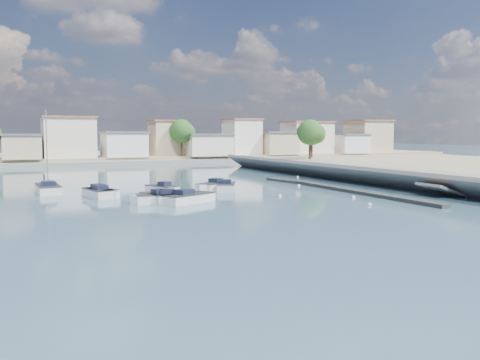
{
  "coord_description": "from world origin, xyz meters",
  "views": [
    {
      "loc": [
        -26.77,
        -36.76,
        6.32
      ],
      "look_at": [
        -4.2,
        14.72,
        1.4
      ],
      "focal_mm": 40.0,
      "sensor_mm": 36.0,
      "label": 1
    }
  ],
  "objects_px": {
    "motorboat_d": "(213,187)",
    "motorboat_e": "(98,193)",
    "motorboat_c": "(159,199)",
    "motorboat_h": "(190,198)",
    "motorboat_g": "(102,193)",
    "motorboat_b": "(226,187)",
    "sailboat": "(48,189)",
    "motorboat_f": "(161,190)",
    "motorboat_a": "(155,198)"
  },
  "relations": [
    {
      "from": "motorboat_d",
      "to": "sailboat",
      "type": "xyz_separation_m",
      "value": [
        -17.0,
        5.07,
        0.03
      ]
    },
    {
      "from": "motorboat_f",
      "to": "motorboat_g",
      "type": "distance_m",
      "value": 6.37
    },
    {
      "from": "motorboat_c",
      "to": "motorboat_d",
      "type": "xyz_separation_m",
      "value": [
        8.38,
        8.56,
        -0.0
      ]
    },
    {
      "from": "motorboat_b",
      "to": "motorboat_h",
      "type": "xyz_separation_m",
      "value": [
        -6.94,
        -8.22,
        0.0
      ]
    },
    {
      "from": "motorboat_e",
      "to": "sailboat",
      "type": "xyz_separation_m",
      "value": [
        -4.26,
        6.55,
        0.03
      ]
    },
    {
      "from": "motorboat_a",
      "to": "motorboat_f",
      "type": "distance_m",
      "value": 7.5
    },
    {
      "from": "motorboat_b",
      "to": "sailboat",
      "type": "distance_m",
      "value": 19.24
    },
    {
      "from": "motorboat_c",
      "to": "motorboat_d",
      "type": "relative_size",
      "value": 1.08
    },
    {
      "from": "motorboat_d",
      "to": "sailboat",
      "type": "height_order",
      "value": "sailboat"
    },
    {
      "from": "motorboat_e",
      "to": "motorboat_b",
      "type": "bearing_deg",
      "value": 2.16
    },
    {
      "from": "motorboat_c",
      "to": "sailboat",
      "type": "bearing_deg",
      "value": 122.32
    },
    {
      "from": "motorboat_g",
      "to": "motorboat_b",
      "type": "bearing_deg",
      "value": 3.22
    },
    {
      "from": "motorboat_b",
      "to": "motorboat_f",
      "type": "bearing_deg",
      "value": 177.8
    },
    {
      "from": "sailboat",
      "to": "motorboat_d",
      "type": "bearing_deg",
      "value": -16.6
    },
    {
      "from": "motorboat_g",
      "to": "motorboat_h",
      "type": "distance_m",
      "value": 10.04
    },
    {
      "from": "motorboat_a",
      "to": "motorboat_g",
      "type": "distance_m",
      "value": 7.15
    },
    {
      "from": "motorboat_d",
      "to": "sailboat",
      "type": "bearing_deg",
      "value": 163.4
    },
    {
      "from": "motorboat_a",
      "to": "motorboat_b",
      "type": "relative_size",
      "value": 0.92
    },
    {
      "from": "motorboat_f",
      "to": "motorboat_a",
      "type": "bearing_deg",
      "value": -109.08
    },
    {
      "from": "motorboat_d",
      "to": "motorboat_e",
      "type": "height_order",
      "value": "same"
    },
    {
      "from": "motorboat_f",
      "to": "motorboat_g",
      "type": "relative_size",
      "value": 0.92
    },
    {
      "from": "motorboat_b",
      "to": "motorboat_g",
      "type": "xyz_separation_m",
      "value": [
        -13.66,
        -0.77,
        0.0
      ]
    },
    {
      "from": "motorboat_h",
      "to": "motorboat_d",
      "type": "bearing_deg",
      "value": 58.33
    },
    {
      "from": "motorboat_a",
      "to": "motorboat_h",
      "type": "distance_m",
      "value": 3.22
    },
    {
      "from": "sailboat",
      "to": "motorboat_g",
      "type": "bearing_deg",
      "value": -55.82
    },
    {
      "from": "motorboat_g",
      "to": "motorboat_e",
      "type": "bearing_deg",
      "value": 146.11
    },
    {
      "from": "motorboat_c",
      "to": "motorboat_f",
      "type": "relative_size",
      "value": 1.18
    },
    {
      "from": "motorboat_g",
      "to": "motorboat_d",
      "type": "bearing_deg",
      "value": 7.93
    },
    {
      "from": "motorboat_a",
      "to": "motorboat_g",
      "type": "height_order",
      "value": "same"
    },
    {
      "from": "motorboat_a",
      "to": "motorboat_b",
      "type": "height_order",
      "value": "same"
    },
    {
      "from": "motorboat_c",
      "to": "motorboat_g",
      "type": "distance_m",
      "value": 7.92
    },
    {
      "from": "motorboat_a",
      "to": "motorboat_d",
      "type": "bearing_deg",
      "value": 42.21
    },
    {
      "from": "sailboat",
      "to": "motorboat_b",
      "type": "bearing_deg",
      "value": -18.24
    },
    {
      "from": "motorboat_d",
      "to": "motorboat_g",
      "type": "relative_size",
      "value": 1.0
    },
    {
      "from": "motorboat_d",
      "to": "motorboat_f",
      "type": "xyz_separation_m",
      "value": [
        -6.1,
        -0.67,
        0.0
      ]
    },
    {
      "from": "motorboat_f",
      "to": "motorboat_g",
      "type": "xyz_separation_m",
      "value": [
        -6.28,
        -1.05,
        0.0
      ]
    },
    {
      "from": "motorboat_f",
      "to": "motorboat_b",
      "type": "bearing_deg",
      "value": -2.2
    },
    {
      "from": "motorboat_b",
      "to": "motorboat_g",
      "type": "bearing_deg",
      "value": -176.78
    },
    {
      "from": "motorboat_b",
      "to": "motorboat_g",
      "type": "relative_size",
      "value": 1.02
    },
    {
      "from": "motorboat_d",
      "to": "motorboat_e",
      "type": "xyz_separation_m",
      "value": [
        -12.74,
        -1.49,
        0.0
      ]
    },
    {
      "from": "motorboat_c",
      "to": "motorboat_e",
      "type": "relative_size",
      "value": 0.97
    },
    {
      "from": "motorboat_b",
      "to": "motorboat_d",
      "type": "bearing_deg",
      "value": 143.18
    },
    {
      "from": "motorboat_e",
      "to": "motorboat_g",
      "type": "bearing_deg",
      "value": -33.89
    },
    {
      "from": "motorboat_a",
      "to": "sailboat",
      "type": "bearing_deg",
      "value": 123.36
    },
    {
      "from": "motorboat_e",
      "to": "sailboat",
      "type": "height_order",
      "value": "sailboat"
    },
    {
      "from": "sailboat",
      "to": "motorboat_e",
      "type": "bearing_deg",
      "value": -57.0
    },
    {
      "from": "motorboat_e",
      "to": "motorboat_h",
      "type": "distance_m",
      "value": 10.45
    },
    {
      "from": "motorboat_b",
      "to": "motorboat_c",
      "type": "xyz_separation_m",
      "value": [
        -9.66,
        -7.6,
        0.0
      ]
    },
    {
      "from": "motorboat_c",
      "to": "motorboat_h",
      "type": "relative_size",
      "value": 0.92
    },
    {
      "from": "motorboat_e",
      "to": "motorboat_f",
      "type": "height_order",
      "value": "same"
    }
  ]
}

